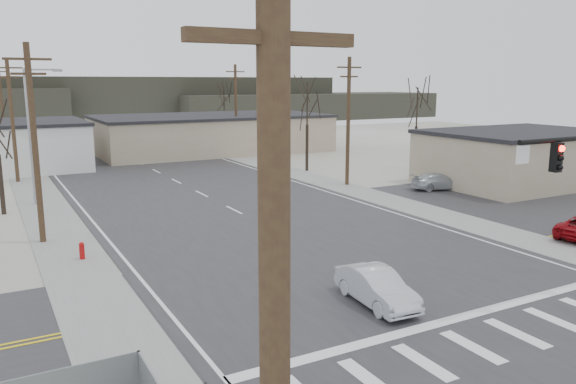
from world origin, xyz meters
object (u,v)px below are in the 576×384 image
at_px(fire_hydrant, 82,251).
at_px(car_far_b, 105,141).
at_px(car_parked_silver, 439,182).
at_px(sedan_crossing, 376,287).
at_px(car_far_a, 140,143).

xyz_separation_m(fire_hydrant, car_far_b, (9.87, 45.69, 0.36)).
bearing_deg(car_parked_silver, car_far_b, 36.17).
distance_m(fire_hydrant, sedan_crossing, 13.85).
height_order(fire_hydrant, car_far_b, car_far_b).
height_order(car_far_a, car_parked_silver, car_far_a).
bearing_deg(car_far_a, fire_hydrant, 97.12).
bearing_deg(sedan_crossing, car_parked_silver, 45.46).
bearing_deg(fire_hydrant, car_parked_silver, 10.61).
relative_size(sedan_crossing, car_far_b, 0.88).
xyz_separation_m(sedan_crossing, car_parked_silver, (18.01, 15.79, -0.06)).
bearing_deg(car_parked_silver, fire_hydrant, 114.31).
distance_m(fire_hydrant, car_far_b, 46.75).
relative_size(sedan_crossing, car_parked_silver, 0.95).
height_order(sedan_crossing, car_far_b, car_far_b).
relative_size(car_far_b, car_parked_silver, 1.07).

